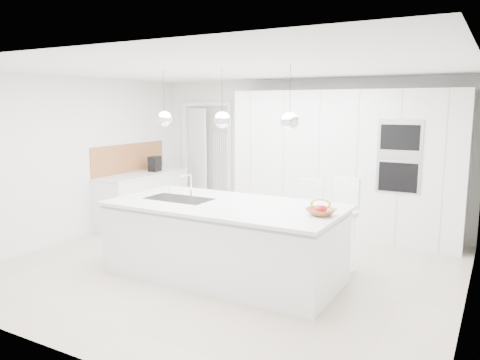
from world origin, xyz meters
The scene contains 28 objects.
floor centered at (0.00, 0.00, 0.00)m, with size 5.50×5.50×0.00m, color beige.
wall_back centered at (0.00, 2.50, 1.25)m, with size 5.50×5.50×0.00m, color white.
wall_left centered at (-2.75, 0.00, 1.25)m, with size 5.00×5.00×0.00m, color white.
ceiling centered at (0.00, 0.00, 2.50)m, with size 5.50×5.50×0.00m, color white.
tall_cabinets centered at (0.80, 2.20, 1.15)m, with size 3.60×0.60×2.30m, color white.
oven_stack centered at (1.70, 1.89, 1.35)m, with size 0.62×0.04×1.05m, color #A5A5A8, non-canonical shape.
doorway_frame centered at (-1.95, 2.47, 1.02)m, with size 1.11×0.08×2.13m, color white, non-canonical shape.
hallway_door centered at (-2.20, 2.42, 1.00)m, with size 0.82×0.04×2.00m, color white.
radiator centered at (-1.63, 2.46, 0.85)m, with size 0.32×0.04×1.40m, color white, non-canonical shape.
left_base_cabinets centered at (-2.45, 1.20, 0.43)m, with size 0.60×1.80×0.86m, color white.
left_worktop centered at (-2.45, 1.20, 0.88)m, with size 0.62×1.82×0.04m, color white.
oak_backsplash centered at (-2.74, 1.20, 1.15)m, with size 0.02×1.80×0.50m, color #AF7346.
island_base centered at (0.10, -0.30, 0.43)m, with size 2.80×1.20×0.86m, color white.
island_worktop centered at (0.10, -0.25, 0.88)m, with size 2.84×1.40×0.04m, color white.
island_sink centered at (-0.55, -0.30, 0.82)m, with size 0.84×0.44×0.18m, color #3F3F42, non-canonical shape.
island_tap centered at (-0.50, -0.10, 1.05)m, with size 0.02×0.02×0.30m, color white.
pendant_left centered at (-0.75, -0.30, 1.90)m, with size 0.20×0.20×0.20m, color white.
pendant_mid centered at (0.10, -0.30, 1.90)m, with size 0.20×0.20×0.20m, color white.
pendant_right centered at (0.95, -0.30, 1.90)m, with size 0.20×0.20×0.20m, color white.
fruit_bowl centered at (1.32, -0.27, 0.94)m, with size 0.31×0.31×0.08m, color #AF7346.
espresso_machine centered at (-2.43, 1.51, 1.03)m, with size 0.16×0.25×0.26m, color black.
bar_stool_left centered at (0.79, 0.68, 0.55)m, with size 0.36×0.50×1.09m, color white, non-canonical shape.
bar_stool_right centered at (1.31, 0.57, 0.59)m, with size 0.39×0.54×1.17m, color white, non-canonical shape.
apple_a centered at (1.32, -0.29, 0.97)m, with size 0.08×0.08×0.08m, color red.
apple_b centered at (1.31, -0.30, 0.97)m, with size 0.07×0.07×0.07m, color red.
apple_c centered at (1.34, -0.27, 0.97)m, with size 0.08×0.08×0.08m, color red.
apple_extra_3 centered at (1.31, -0.31, 0.97)m, with size 0.08×0.08×0.08m, color red.
banana_bunch centered at (1.31, -0.27, 1.02)m, with size 0.23×0.23×0.03m, color gold.
Camera 1 is at (2.96, -4.97, 2.08)m, focal length 35.00 mm.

